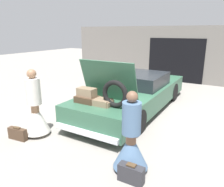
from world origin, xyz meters
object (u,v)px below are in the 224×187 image
car (134,93)px  suitcase_beside_right_person (131,174)px  person_right (131,144)px  suitcase_beside_left_person (18,134)px  person_left (36,112)px

car → suitcase_beside_right_person: (1.51, -3.37, -0.40)m
person_right → car: bearing=36.7°
car → suitcase_beside_left_person: (-1.54, -3.35, -0.41)m
person_left → suitcase_beside_left_person: size_ratio=3.25×
person_right → suitcase_beside_left_person: size_ratio=3.00×
person_right → suitcase_beside_left_person: bearing=109.0°
person_left → suitcase_beside_right_person: 2.92m
car → person_left: bearing=-114.7°
car → suitcase_beside_left_person: car is taller
person_left → person_right: bearing=89.6°
suitcase_beside_left_person → person_right: bearing=6.0°
person_right → suitcase_beside_right_person: (0.17, -0.32, -0.39)m
car → suitcase_beside_right_person: 3.71m
car → suitcase_beside_left_person: size_ratio=10.44×
car → person_right: (1.34, -3.05, -0.01)m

